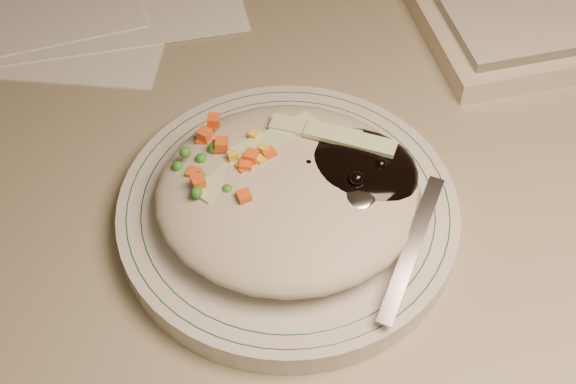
{
  "coord_description": "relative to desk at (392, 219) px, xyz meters",
  "views": [
    {
      "loc": [
        -0.11,
        0.86,
        1.23
      ],
      "look_at": [
        -0.11,
        1.23,
        0.78
      ],
      "focal_mm": 50.0,
      "sensor_mm": 36.0,
      "label": 1
    }
  ],
  "objects": [
    {
      "name": "plate",
      "position": [
        -0.11,
        -0.15,
        0.21
      ],
      "size": [
        0.25,
        0.25,
        0.02
      ],
      "primitive_type": "cylinder",
      "color": "beige",
      "rests_on": "desk"
    },
    {
      "name": "plate_rim",
      "position": [
        -0.11,
        -0.15,
        0.22
      ],
      "size": [
        0.24,
        0.24,
        0.0
      ],
      "color": "#144723",
      "rests_on": "plate"
    },
    {
      "name": "desk",
      "position": [
        0.0,
        0.0,
        0.0
      ],
      "size": [
        1.4,
        0.7,
        0.74
      ],
      "color": "gray",
      "rests_on": "ground"
    },
    {
      "name": "meal",
      "position": [
        -0.11,
        -0.15,
        0.24
      ],
      "size": [
        0.21,
        0.19,
        0.05
      ],
      "color": "#B2AA90",
      "rests_on": "plate"
    }
  ]
}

